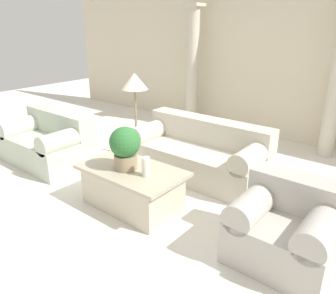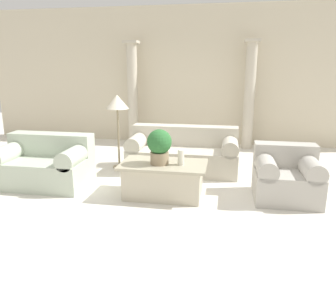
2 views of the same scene
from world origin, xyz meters
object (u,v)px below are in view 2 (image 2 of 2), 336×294
(loveseat, at_px, (46,163))
(coffee_table, at_px, (164,179))
(sofa_long, at_px, (183,153))
(potted_plant, at_px, (159,145))
(floor_lamp, at_px, (117,105))
(armchair, at_px, (286,175))

(loveseat, relative_size, coffee_table, 1.12)
(sofa_long, distance_m, loveseat, 2.33)
(sofa_long, height_order, potted_plant, potted_plant)
(coffee_table, bearing_deg, loveseat, 175.18)
(floor_lamp, relative_size, armchair, 1.54)
(loveseat, distance_m, coffee_table, 1.95)
(coffee_table, distance_m, potted_plant, 0.52)
(sofa_long, height_order, loveseat, same)
(sofa_long, bearing_deg, potted_plant, -97.75)
(armchair, bearing_deg, potted_plant, -171.55)
(loveseat, relative_size, potted_plant, 2.78)
(sofa_long, distance_m, coffee_table, 1.24)
(loveseat, distance_m, armchair, 3.67)
(sofa_long, bearing_deg, floor_lamp, -177.52)
(coffee_table, relative_size, potted_plant, 2.47)
(loveseat, xyz_separation_m, floor_lamp, (0.88, 1.02, 0.82))
(floor_lamp, height_order, armchair, floor_lamp)
(coffee_table, height_order, floor_lamp, floor_lamp)
(loveseat, bearing_deg, armchair, 0.98)
(sofa_long, height_order, coffee_table, sofa_long)
(potted_plant, height_order, armchair, potted_plant)
(sofa_long, height_order, floor_lamp, floor_lamp)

